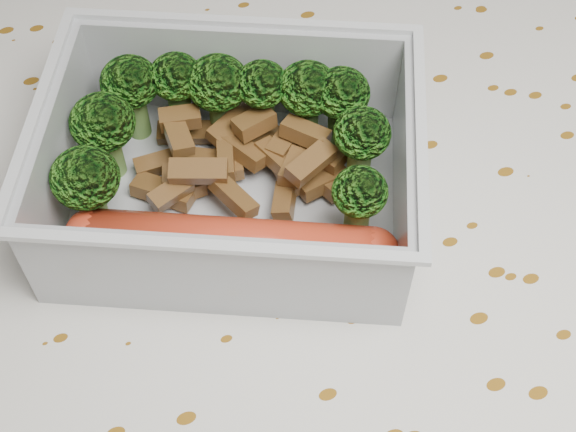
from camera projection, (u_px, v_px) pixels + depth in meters
name	position (u px, v px, depth m)	size (l,w,h in m)	color
dining_table	(278.00, 317.00, 0.50)	(1.40, 0.90, 0.75)	brown
tablecloth	(277.00, 275.00, 0.46)	(1.46, 0.96, 0.19)	silver
lunch_container	(232.00, 177.00, 0.43)	(0.24, 0.22, 0.07)	silver
broccoli_florets	(223.00, 117.00, 0.43)	(0.18, 0.14, 0.05)	#608C3F
meat_pile	(245.00, 160.00, 0.44)	(0.12, 0.09, 0.03)	brown
sausage	(231.00, 245.00, 0.41)	(0.16, 0.09, 0.03)	red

